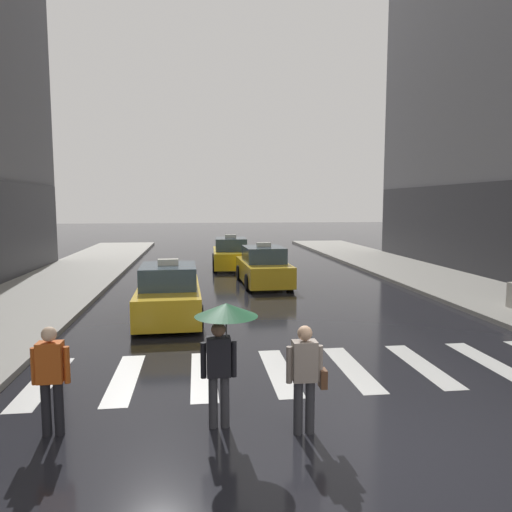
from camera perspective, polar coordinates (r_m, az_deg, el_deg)
ground_plane at (r=7.55m, az=13.24°, el=-20.87°), size 160.00×160.00×0.00m
crosswalk_markings at (r=10.18m, az=7.20°, el=-13.40°), size 11.30×2.80×0.01m
taxi_lead at (r=14.48m, az=-10.42°, el=-4.56°), size 2.02×4.58×1.80m
taxi_second at (r=20.20m, az=0.89°, el=-1.39°), size 2.06×4.60×1.80m
taxi_third at (r=25.37m, az=-3.07°, el=0.17°), size 2.02×4.58×1.80m
pedestrian_with_umbrella at (r=7.26m, az=-3.93°, el=-8.97°), size 0.96×0.96×1.94m
pedestrian_with_handbag at (r=7.26m, az=5.95°, el=-13.82°), size 0.60×0.24×1.65m
pedestrian_plain_coat at (r=7.77m, az=-23.42°, el=-12.90°), size 0.55×0.24×1.65m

